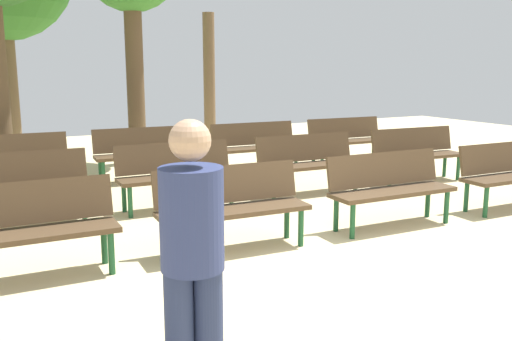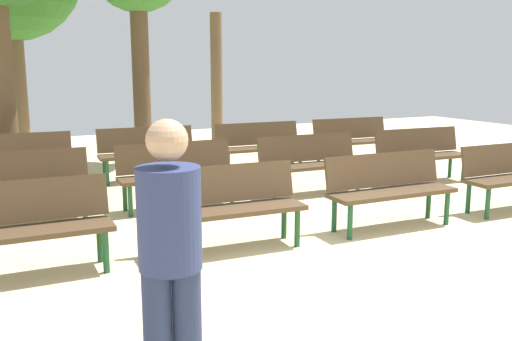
{
  "view_description": "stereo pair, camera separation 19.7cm",
  "coord_description": "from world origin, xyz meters",
  "px_view_note": "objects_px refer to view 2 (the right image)",
  "views": [
    {
      "loc": [
        -3.41,
        -3.49,
        1.93
      ],
      "look_at": [
        0.0,
        2.84,
        0.55
      ],
      "focal_mm": 39.39,
      "sensor_mm": 36.0,
      "label": 1
    },
    {
      "loc": [
        -3.24,
        -3.58,
        1.93
      ],
      "look_at": [
        0.0,
        2.84,
        0.55
      ],
      "focal_mm": 39.39,
      "sensor_mm": 36.0,
      "label": 2
    }
  ],
  "objects_px": {
    "bench_r1_c2": "(310,160)",
    "bench_r2_c2": "(260,144)",
    "bench_r1_c3": "(421,152)",
    "bench_r2_c3": "(353,138)",
    "bench_r1_c0": "(21,182)",
    "bench_r0_c0": "(21,223)",
    "bench_r1_c1": "(177,170)",
    "tree_0": "(217,80)",
    "bench_r0_c2": "(389,185)",
    "bench_r2_c1": "(147,150)",
    "visitor_with_backpack": "(170,250)",
    "bench_r2_c0": "(18,158)",
    "bench_r0_c1": "(228,202)"
  },
  "relations": [
    {
      "from": "bench_r2_c2",
      "to": "visitor_with_backpack",
      "type": "distance_m",
      "value": 7.14
    },
    {
      "from": "bench_r0_c1",
      "to": "bench_r1_c0",
      "type": "xyz_separation_m",
      "value": [
        -1.85,
        2.02,
        0.0
      ]
    },
    {
      "from": "bench_r0_c1",
      "to": "bench_r2_c3",
      "type": "bearing_deg",
      "value": 43.74
    },
    {
      "from": "bench_r2_c0",
      "to": "bench_r2_c1",
      "type": "xyz_separation_m",
      "value": [
        2.0,
        -0.07,
        0.0
      ]
    },
    {
      "from": "bench_r1_c0",
      "to": "bench_r1_c2",
      "type": "relative_size",
      "value": 1.0
    },
    {
      "from": "bench_r0_c2",
      "to": "bench_r0_c1",
      "type": "bearing_deg",
      "value": 178.44
    },
    {
      "from": "bench_r1_c1",
      "to": "tree_0",
      "type": "height_order",
      "value": "tree_0"
    },
    {
      "from": "bench_r2_c2",
      "to": "tree_0",
      "type": "height_order",
      "value": "tree_0"
    },
    {
      "from": "bench_r2_c1",
      "to": "visitor_with_backpack",
      "type": "relative_size",
      "value": 0.99
    },
    {
      "from": "bench_r1_c1",
      "to": "bench_r1_c0",
      "type": "bearing_deg",
      "value": 178.28
    },
    {
      "from": "bench_r1_c1",
      "to": "bench_r2_c0",
      "type": "xyz_separation_m",
      "value": [
        -1.85,
        2.02,
        0.0
      ]
    },
    {
      "from": "bench_r1_c0",
      "to": "bench_r2_c3",
      "type": "bearing_deg",
      "value": 17.95
    },
    {
      "from": "bench_r1_c1",
      "to": "bench_r2_c0",
      "type": "bearing_deg",
      "value": 134.1
    },
    {
      "from": "bench_r1_c0",
      "to": "bench_r2_c0",
      "type": "height_order",
      "value": "same"
    },
    {
      "from": "bench_r0_c0",
      "to": "bench_r1_c1",
      "type": "xyz_separation_m",
      "value": [
        2.09,
        1.78,
        0.0
      ]
    },
    {
      "from": "bench_r0_c0",
      "to": "bench_r1_c0",
      "type": "bearing_deg",
      "value": 87.29
    },
    {
      "from": "bench_r0_c1",
      "to": "bench_r2_c2",
      "type": "height_order",
      "value": "same"
    },
    {
      "from": "bench_r1_c3",
      "to": "bench_r2_c2",
      "type": "relative_size",
      "value": 1.0
    },
    {
      "from": "bench_r1_c1",
      "to": "bench_r2_c0",
      "type": "relative_size",
      "value": 0.99
    },
    {
      "from": "bench_r1_c3",
      "to": "bench_r2_c1",
      "type": "height_order",
      "value": "same"
    },
    {
      "from": "bench_r1_c1",
      "to": "visitor_with_backpack",
      "type": "xyz_separation_m",
      "value": [
        -1.51,
        -4.34,
        0.43
      ]
    },
    {
      "from": "bench_r1_c2",
      "to": "bench_r2_c2",
      "type": "xyz_separation_m",
      "value": [
        0.12,
        1.89,
        0.0
      ]
    },
    {
      "from": "bench_r1_c3",
      "to": "bench_r2_c3",
      "type": "bearing_deg",
      "value": 92.63
    },
    {
      "from": "tree_0",
      "to": "bench_r2_c1",
      "type": "bearing_deg",
      "value": -128.77
    },
    {
      "from": "bench_r2_c1",
      "to": "bench_r1_c0",
      "type": "bearing_deg",
      "value": -134.15
    },
    {
      "from": "bench_r2_c3",
      "to": "tree_0",
      "type": "distance_m",
      "value": 3.94
    },
    {
      "from": "bench_r1_c2",
      "to": "bench_r1_c3",
      "type": "relative_size",
      "value": 0.99
    },
    {
      "from": "bench_r1_c0",
      "to": "visitor_with_backpack",
      "type": "height_order",
      "value": "visitor_with_backpack"
    },
    {
      "from": "bench_r0_c2",
      "to": "visitor_with_backpack",
      "type": "relative_size",
      "value": 0.98
    },
    {
      "from": "bench_r1_c0",
      "to": "bench_r2_c2",
      "type": "bearing_deg",
      "value": 25.27
    },
    {
      "from": "bench_r0_c2",
      "to": "bench_r1_c0",
      "type": "relative_size",
      "value": 0.99
    },
    {
      "from": "bench_r2_c0",
      "to": "bench_r2_c2",
      "type": "height_order",
      "value": "same"
    },
    {
      "from": "bench_r1_c0",
      "to": "bench_r2_c0",
      "type": "relative_size",
      "value": 1.0
    },
    {
      "from": "bench_r0_c2",
      "to": "bench_r1_c0",
      "type": "distance_m",
      "value": 4.43
    },
    {
      "from": "bench_r1_c1",
      "to": "bench_r2_c2",
      "type": "relative_size",
      "value": 0.99
    },
    {
      "from": "bench_r0_c2",
      "to": "bench_r1_c3",
      "type": "height_order",
      "value": "same"
    },
    {
      "from": "bench_r0_c1",
      "to": "tree_0",
      "type": "bearing_deg",
      "value": 71.37
    },
    {
      "from": "bench_r1_c1",
      "to": "bench_r2_c1",
      "type": "bearing_deg",
      "value": 87.3
    },
    {
      "from": "bench_r0_c0",
      "to": "bench_r1_c0",
      "type": "height_order",
      "value": "same"
    },
    {
      "from": "bench_r0_c1",
      "to": "bench_r2_c2",
      "type": "relative_size",
      "value": 1.0
    },
    {
      "from": "bench_r0_c0",
      "to": "bench_r0_c1",
      "type": "bearing_deg",
      "value": -1.89
    },
    {
      "from": "bench_r1_c0",
      "to": "tree_0",
      "type": "relative_size",
      "value": 0.53
    },
    {
      "from": "bench_r0_c2",
      "to": "bench_r2_c1",
      "type": "bearing_deg",
      "value": 115.96
    },
    {
      "from": "bench_r1_c3",
      "to": "tree_0",
      "type": "distance_m",
      "value": 5.74
    },
    {
      "from": "bench_r2_c0",
      "to": "visitor_with_backpack",
      "type": "bearing_deg",
      "value": -83.36
    },
    {
      "from": "bench_r2_c2",
      "to": "bench_r1_c0",
      "type": "bearing_deg",
      "value": -154.92
    },
    {
      "from": "bench_r0_c0",
      "to": "bench_r0_c1",
      "type": "xyz_separation_m",
      "value": [
        1.99,
        -0.12,
        0.0
      ]
    },
    {
      "from": "bench_r0_c2",
      "to": "bench_r1_c2",
      "type": "xyz_separation_m",
      "value": [
        0.11,
        1.91,
        0.0
      ]
    },
    {
      "from": "bench_r1_c1",
      "to": "bench_r1_c2",
      "type": "relative_size",
      "value": 0.99
    },
    {
      "from": "bench_r0_c1",
      "to": "bench_r2_c1",
      "type": "distance_m",
      "value": 3.87
    }
  ]
}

